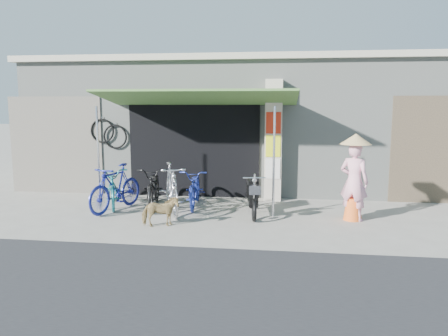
# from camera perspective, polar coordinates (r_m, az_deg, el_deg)

# --- Properties ---
(ground) EXTENTS (80.00, 80.00, 0.00)m
(ground) POSITION_cam_1_polar(r_m,az_deg,el_deg) (8.87, 0.43, -7.37)
(ground) COLOR #9B968C
(ground) RESTS_ON ground
(bicycle_shop) EXTENTS (12.30, 5.30, 3.66)m
(bicycle_shop) POSITION_cam_1_polar(r_m,az_deg,el_deg) (13.61, 3.10, 5.97)
(bicycle_shop) COLOR #969C94
(bicycle_shop) RESTS_ON ground
(shop_pillar) EXTENTS (0.42, 0.44, 3.00)m
(shop_pillar) POSITION_cam_1_polar(r_m,az_deg,el_deg) (10.96, 6.47, 3.57)
(shop_pillar) COLOR beige
(shop_pillar) RESTS_ON ground
(awning) EXTENTS (4.60, 1.88, 2.72)m
(awning) POSITION_cam_1_polar(r_m,az_deg,el_deg) (10.28, -3.47, 8.96)
(awning) COLOR #40692F
(awning) RESTS_ON ground
(neighbour_right) EXTENTS (2.60, 0.06, 2.60)m
(neighbour_right) POSITION_cam_1_polar(r_m,az_deg,el_deg) (11.79, 27.08, 2.08)
(neighbour_right) COLOR brown
(neighbour_right) RESTS_ON ground
(neighbour_left) EXTENTS (2.60, 0.06, 2.60)m
(neighbour_left) POSITION_cam_1_polar(r_m,az_deg,el_deg) (12.66, -21.09, 2.81)
(neighbour_left) COLOR #6B665B
(neighbour_left) RESTS_ON ground
(bike_teal) EXTENTS (1.30, 1.93, 0.96)m
(bike_teal) POSITION_cam_1_polar(r_m,az_deg,el_deg) (10.63, -14.32, -2.33)
(bike_teal) COLOR #18666F
(bike_teal) RESTS_ON ground
(bike_blue) EXTENTS (1.02, 1.82, 1.05)m
(bike_blue) POSITION_cam_1_polar(r_m,az_deg,el_deg) (10.18, -13.97, -2.52)
(bike_blue) COLOR navy
(bike_blue) RESTS_ON ground
(bike_black) EXTENTS (0.97, 1.94, 0.97)m
(bike_black) POSITION_cam_1_polar(r_m,az_deg,el_deg) (10.34, -9.09, -2.43)
(bike_black) COLOR black
(bike_black) RESTS_ON ground
(bike_silver) EXTENTS (1.17, 1.91, 1.11)m
(bike_silver) POSITION_cam_1_polar(r_m,az_deg,el_deg) (9.72, -6.87, -2.67)
(bike_silver) COLOR #BCBBC1
(bike_silver) RESTS_ON ground
(bike_navy) EXTENTS (0.77, 1.79, 0.91)m
(bike_navy) POSITION_cam_1_polar(r_m,az_deg,el_deg) (10.28, -3.74, -2.57)
(bike_navy) COLOR navy
(bike_navy) RESTS_ON ground
(street_dog) EXTENTS (0.79, 0.54, 0.61)m
(street_dog) POSITION_cam_1_polar(r_m,az_deg,el_deg) (8.73, -8.33, -5.65)
(street_dog) COLOR tan
(street_dog) RESTS_ON ground
(moped) EXTENTS (0.49, 1.64, 0.93)m
(moped) POSITION_cam_1_polar(r_m,az_deg,el_deg) (9.60, 3.73, -3.58)
(moped) COLOR black
(moped) RESTS_ON ground
(nun) EXTENTS (0.71, 0.64, 1.81)m
(nun) POSITION_cam_1_polar(r_m,az_deg,el_deg) (9.40, 16.64, -1.26)
(nun) COLOR pink
(nun) RESTS_ON ground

